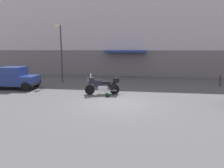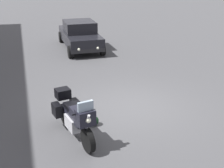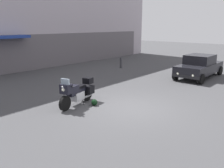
{
  "view_description": "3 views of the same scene",
  "coord_description": "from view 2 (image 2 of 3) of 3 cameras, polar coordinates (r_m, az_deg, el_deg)",
  "views": [
    {
      "loc": [
        1.32,
        -10.82,
        2.94
      ],
      "look_at": [
        -0.46,
        0.8,
        0.93
      ],
      "focal_mm": 32.87,
      "sensor_mm": 36.0,
      "label": 1
    },
    {
      "loc": [
        -8.37,
        3.17,
        4.38
      ],
      "look_at": [
        -0.72,
        0.84,
        1.2
      ],
      "focal_mm": 47.51,
      "sensor_mm": 36.0,
      "label": 2
    },
    {
      "loc": [
        -7.94,
        -5.69,
        3.49
      ],
      "look_at": [
        -0.69,
        0.51,
        1.11
      ],
      "focal_mm": 37.87,
      "sensor_mm": 36.0,
      "label": 3
    }
  ],
  "objects": [
    {
      "name": "car_sedan_far",
      "position": [
        17.04,
        -6.24,
        9.4
      ],
      "size": [
        4.58,
        1.92,
        1.56
      ],
      "rotation": [
        0.0,
        0.0,
        3.14
      ],
      "color": "black",
      "rests_on": "ground"
    },
    {
      "name": "ground_plane",
      "position": [
        9.96,
        3.44,
        -4.42
      ],
      "size": [
        80.0,
        80.0,
        0.0
      ],
      "primitive_type": "plane",
      "color": "#424244"
    },
    {
      "name": "motorcycle",
      "position": [
        8.11,
        -7.21,
        -6.07
      ],
      "size": [
        2.24,
        0.99,
        1.36
      ],
      "rotation": [
        0.0,
        0.0,
        3.35
      ],
      "color": "black",
      "rests_on": "ground"
    },
    {
      "name": "helmet",
      "position": [
        8.82,
        -3.47,
        -7.05
      ],
      "size": [
        0.28,
        0.28,
        0.28
      ],
      "primitive_type": "sphere",
      "color": "black",
      "rests_on": "ground"
    }
  ]
}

